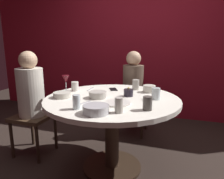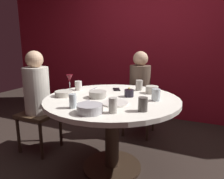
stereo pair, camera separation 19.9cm
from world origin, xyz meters
TOP-DOWN VIEW (x-y plane):
  - ground_plane at (0.00, 0.00)m, footprint 8.00×8.00m
  - back_wall at (0.00, 1.78)m, footprint 6.00×0.10m
  - dining_table at (0.00, 0.00)m, footprint 1.30×1.30m
  - seated_diner_left at (-0.95, 0.00)m, footprint 0.40×0.40m
  - seated_diner_back at (0.00, 0.93)m, footprint 0.40×0.40m
  - candle_holder at (0.14, 0.10)m, footprint 0.09×0.09m
  - wine_glass at (-0.56, 0.10)m, footprint 0.08×0.08m
  - dinner_plate at (0.11, -0.18)m, footprint 0.24×0.24m
  - cell_phone at (-0.09, 0.34)m, footprint 0.13×0.16m
  - bowl_serving_large at (0.03, -0.47)m, footprint 0.20×0.20m
  - bowl_salad_center at (0.31, 0.34)m, footprint 0.13×0.13m
  - bowl_small_white at (-0.13, -0.05)m, footprint 0.17×0.17m
  - bowl_sauce_side at (-0.46, -0.14)m, footprint 0.17×0.17m
  - cup_near_candle at (0.19, -0.40)m, footprint 0.06×0.06m
  - cup_by_left_diner at (0.41, 0.07)m, footprint 0.08×0.08m
  - cup_by_right_diner at (-0.16, -0.43)m, footprint 0.06×0.06m
  - cup_center_front at (0.38, -0.27)m, footprint 0.07×0.07m
  - cup_far_edge at (0.14, 0.41)m, footprint 0.08×0.08m
  - cup_beside_wine at (-0.48, 0.15)m, footprint 0.08×0.08m
  - fork_near_plate at (-0.17, -0.27)m, footprint 0.07×0.18m
  - knife_near_plate at (-0.35, 0.27)m, footprint 0.02×0.18m

SIDE VIEW (x-z plane):
  - ground_plane at x=0.00m, z-range 0.00..0.00m
  - dining_table at x=0.00m, z-range 0.22..0.97m
  - seated_diner_back at x=0.00m, z-range 0.14..1.30m
  - seated_diner_left at x=-0.95m, z-range 0.14..1.32m
  - fork_near_plate at x=-0.17m, z-range 0.75..0.76m
  - knife_near_plate at x=-0.35m, z-range 0.75..0.76m
  - cell_phone at x=-0.09m, z-range 0.75..0.76m
  - dinner_plate at x=0.11m, z-range 0.75..0.77m
  - bowl_sauce_side at x=-0.46m, z-range 0.75..0.80m
  - bowl_small_white at x=-0.13m, z-range 0.75..0.82m
  - bowl_serving_large at x=0.03m, z-range 0.75..0.82m
  - candle_holder at x=0.14m, z-range 0.74..0.84m
  - bowl_salad_center at x=0.31m, z-range 0.75..0.83m
  - cup_beside_wine at x=-0.48m, z-range 0.75..0.86m
  - cup_by_left_diner at x=0.41m, z-range 0.75..0.86m
  - cup_center_front at x=0.38m, z-range 0.75..0.86m
  - cup_far_edge at x=0.14m, z-range 0.75..0.87m
  - cup_by_right_diner at x=-0.16m, z-range 0.75..0.87m
  - cup_near_candle at x=0.19m, z-range 0.75..0.87m
  - wine_glass at x=-0.56m, z-range 0.79..0.97m
  - back_wall at x=0.00m, z-range 0.00..2.60m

